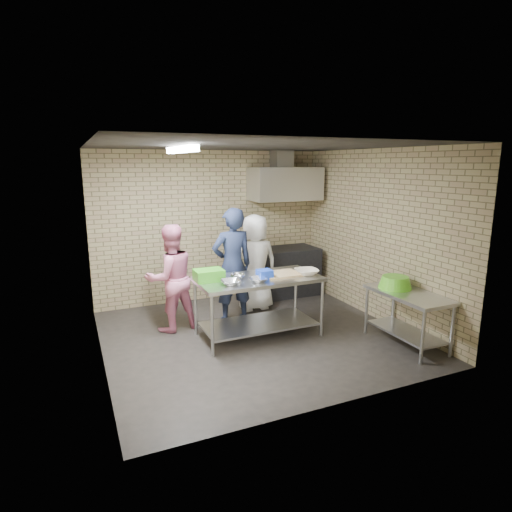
{
  "coord_description": "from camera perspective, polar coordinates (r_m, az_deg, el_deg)",
  "views": [
    {
      "loc": [
        -2.35,
        -5.35,
        2.47
      ],
      "look_at": [
        0.1,
        0.2,
        1.15
      ],
      "focal_mm": 29.94,
      "sensor_mm": 36.0,
      "label": 1
    }
  ],
  "objects": [
    {
      "name": "floor",
      "position": [
        6.35,
        -0.1,
        -10.63
      ],
      "size": [
        4.2,
        4.2,
        0.0
      ],
      "primitive_type": "plane",
      "color": "black",
      "rests_on": "ground"
    },
    {
      "name": "ceiling",
      "position": [
        5.85,
        -0.11,
        14.52
      ],
      "size": [
        4.2,
        4.2,
        0.0
      ],
      "primitive_type": "plane",
      "rotation": [
        3.14,
        0.0,
        0.0
      ],
      "color": "black",
      "rests_on": "ground"
    },
    {
      "name": "back_wall",
      "position": [
        7.8,
        -6.03,
        3.95
      ],
      "size": [
        4.2,
        0.06,
        2.7
      ],
      "primitive_type": "cube",
      "color": "#9A8E60",
      "rests_on": "ground"
    },
    {
      "name": "front_wall",
      "position": [
        4.24,
        10.82,
        -3.27
      ],
      "size": [
        4.2,
        0.06,
        2.7
      ],
      "primitive_type": "cube",
      "color": "#9A8E60",
      "rests_on": "ground"
    },
    {
      "name": "left_wall",
      "position": [
        5.48,
        -20.67,
        -0.34
      ],
      "size": [
        0.06,
        4.0,
        2.7
      ],
      "primitive_type": "cube",
      "color": "#9A8E60",
      "rests_on": "ground"
    },
    {
      "name": "right_wall",
      "position": [
        7.05,
        15.75,
        2.67
      ],
      "size": [
        0.06,
        4.0,
        2.7
      ],
      "primitive_type": "cube",
      "color": "#9A8E60",
      "rests_on": "ground"
    },
    {
      "name": "prep_table",
      "position": [
        6.22,
        0.33,
        -6.78
      ],
      "size": [
        1.76,
        0.88,
        0.88
      ],
      "primitive_type": "cube",
      "color": "#AEB1B5",
      "rests_on": "floor"
    },
    {
      "name": "side_counter",
      "position": [
        6.3,
        19.47,
        -7.89
      ],
      "size": [
        0.6,
        1.2,
        0.75
      ],
      "primitive_type": "cube",
      "color": "silver",
      "rests_on": "floor"
    },
    {
      "name": "stove",
      "position": [
        8.17,
        3.93,
        -2.06
      ],
      "size": [
        1.2,
        0.7,
        0.9
      ],
      "primitive_type": "cube",
      "color": "black",
      "rests_on": "floor"
    },
    {
      "name": "range_hood",
      "position": [
        7.97,
        3.93,
        9.59
      ],
      "size": [
        1.3,
        0.6,
        0.6
      ],
      "primitive_type": "cube",
      "color": "silver",
      "rests_on": "back_wall"
    },
    {
      "name": "hood_duct",
      "position": [
        8.1,
        3.48,
        12.82
      ],
      "size": [
        0.35,
        0.3,
        0.3
      ],
      "primitive_type": "cube",
      "color": "#A5A8AD",
      "rests_on": "back_wall"
    },
    {
      "name": "wall_shelf",
      "position": [
        8.29,
        5.16,
        8.43
      ],
      "size": [
        0.8,
        0.2,
        0.04
      ],
      "primitive_type": "cube",
      "color": "#3F2B19",
      "rests_on": "back_wall"
    },
    {
      "name": "fluorescent_fixture",
      "position": [
        5.52,
        -9.95,
        13.85
      ],
      "size": [
        0.1,
        1.25,
        0.08
      ],
      "primitive_type": "cube",
      "color": "white",
      "rests_on": "ceiling"
    },
    {
      "name": "green_crate",
      "position": [
        5.94,
        -6.32,
        -2.55
      ],
      "size": [
        0.39,
        0.29,
        0.16
      ],
      "primitive_type": "cube",
      "color": "#359B1C",
      "rests_on": "prep_table"
    },
    {
      "name": "blue_tub",
      "position": [
        6.01,
        1.16,
        -2.46
      ],
      "size": [
        0.2,
        0.2,
        0.13
      ],
      "primitive_type": "cube",
      "color": "blue",
      "rests_on": "prep_table"
    },
    {
      "name": "cutting_board",
      "position": [
        6.22,
        3.36,
        -2.43
      ],
      "size": [
        0.54,
        0.41,
        0.03
      ],
      "primitive_type": "cube",
      "color": "#D8BA7C",
      "rests_on": "prep_table"
    },
    {
      "name": "mixing_bowl_a",
      "position": [
        5.72,
        -3.43,
        -3.54
      ],
      "size": [
        0.31,
        0.31,
        0.07
      ],
      "primitive_type": "imported",
      "rotation": [
        0.0,
        0.0,
        -0.16
      ],
      "color": "#BBBDC2",
      "rests_on": "prep_table"
    },
    {
      "name": "mixing_bowl_b",
      "position": [
        6.01,
        -2.47,
        -2.75
      ],
      "size": [
        0.24,
        0.24,
        0.07
      ],
      "primitive_type": "imported",
      "rotation": [
        0.0,
        0.0,
        -0.16
      ],
      "color": "#B5B7BC",
      "rests_on": "prep_table"
    },
    {
      "name": "mixing_bowl_c",
      "position": [
        5.85,
        0.32,
        -3.19
      ],
      "size": [
        0.29,
        0.29,
        0.06
      ],
      "primitive_type": "imported",
      "rotation": [
        0.0,
        0.0,
        -0.16
      ],
      "color": "silver",
      "rests_on": "prep_table"
    },
    {
      "name": "ceramic_bowl",
      "position": [
        6.26,
        6.76,
        -2.13
      ],
      "size": [
        0.39,
        0.39,
        0.08
      ],
      "primitive_type": "imported",
      "rotation": [
        0.0,
        0.0,
        -0.16
      ],
      "color": "beige",
      "rests_on": "prep_table"
    },
    {
      "name": "green_basin",
      "position": [
        6.32,
        18.09,
        -3.34
      ],
      "size": [
        0.46,
        0.46,
        0.17
      ],
      "primitive_type": null,
      "color": "#59C626",
      "rests_on": "side_counter"
    },
    {
      "name": "bottle_red",
      "position": [
        8.17,
        3.61,
        9.17
      ],
      "size": [
        0.07,
        0.07,
        0.18
      ],
      "primitive_type": "cylinder",
      "color": "#B22619",
      "rests_on": "wall_shelf"
    },
    {
      "name": "bottle_green",
      "position": [
        8.36,
        6.08,
        9.09
      ],
      "size": [
        0.06,
        0.06,
        0.15
      ],
      "primitive_type": "cylinder",
      "color": "green",
      "rests_on": "wall_shelf"
    },
    {
      "name": "man_navy",
      "position": [
        6.69,
        -3.17,
        -1.27
      ],
      "size": [
        0.67,
        0.45,
        1.81
      ],
      "primitive_type": "imported",
      "rotation": [
        0.0,
        0.0,
        3.16
      ],
      "color": "#141833",
      "rests_on": "floor"
    },
    {
      "name": "woman_pink",
      "position": [
        6.47,
        -11.33,
        -2.92
      ],
      "size": [
        0.88,
        0.75,
        1.61
      ],
      "primitive_type": "imported",
      "rotation": [
        0.0,
        0.0,
        3.33
      ],
      "color": "#C56889",
      "rests_on": "floor"
    },
    {
      "name": "woman_white",
      "position": [
        7.23,
        -0.13,
        -0.89
      ],
      "size": [
        0.82,
        0.54,
        1.65
      ],
      "primitive_type": "imported",
      "rotation": [
        0.0,
        0.0,
        3.12
      ],
      "color": "white",
      "rests_on": "floor"
    }
  ]
}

